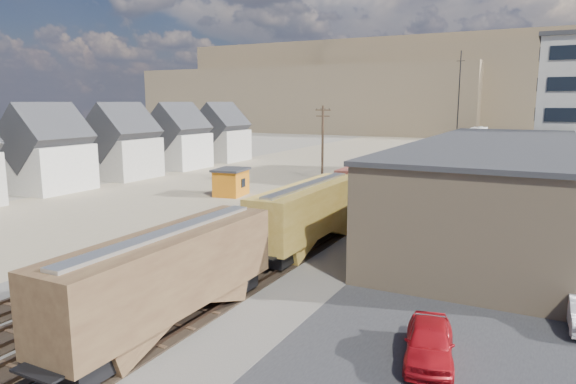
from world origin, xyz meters
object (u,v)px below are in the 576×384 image
at_px(parked_car_red, 429,343).
at_px(freight_train, 425,159).
at_px(maintenance_shed, 231,182).
at_px(utility_pole_north, 323,141).

bearing_deg(parked_car_red, freight_train, 91.54).
relative_size(maintenance_shed, parked_car_red, 0.97).
relative_size(utility_pole_north, maintenance_shed, 2.14).
bearing_deg(utility_pole_north, freight_train, 29.50).
height_order(utility_pole_north, maintenance_shed, utility_pole_north).
relative_size(utility_pole_north, parked_car_red, 2.09).
bearing_deg(utility_pole_north, parked_car_red, -61.59).
bearing_deg(freight_train, maintenance_shed, -126.24).
xyz_separation_m(freight_train, parked_car_red, (11.38, -50.74, -1.98)).
height_order(utility_pole_north, parked_car_red, utility_pole_north).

